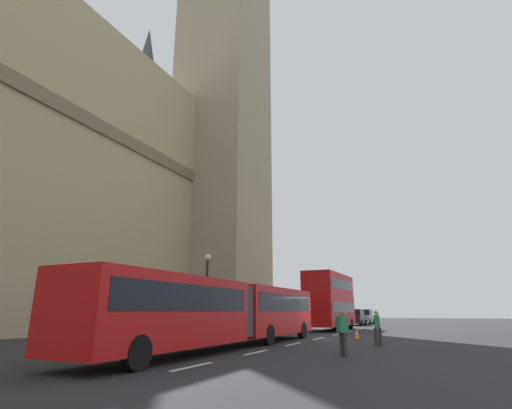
{
  "coord_description": "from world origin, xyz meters",
  "views": [
    {
      "loc": [
        -24.7,
        -7.14,
        1.65
      ],
      "look_at": [
        -1.15,
        3.85,
        8.85
      ],
      "focal_mm": 27.04,
      "sensor_mm": 36.0,
      "label": 1
    }
  ],
  "objects_px": {
    "clock_tower": "(226,14)",
    "street_lamp": "(207,288)",
    "traffic_cone_west": "(357,335)",
    "pedestrian_near_cones": "(343,331)",
    "pedestrian_by_kerb": "(377,327)",
    "sedan_trailing": "(365,317)",
    "double_decker_bus": "(330,299)",
    "articulated_bus": "(228,309)",
    "sedan_lead": "(356,317)",
    "traffic_cone_middle": "(357,333)"
  },
  "relations": [
    {
      "from": "clock_tower",
      "to": "street_lamp",
      "type": "bearing_deg",
      "value": -151.75
    },
    {
      "from": "traffic_cone_west",
      "to": "street_lamp",
      "type": "xyz_separation_m",
      "value": [
        -2.83,
        8.85,
        2.77
      ]
    },
    {
      "from": "pedestrian_near_cones",
      "to": "pedestrian_by_kerb",
      "type": "xyz_separation_m",
      "value": [
        5.09,
        -0.55,
        0.0
      ]
    },
    {
      "from": "traffic_cone_west",
      "to": "pedestrian_by_kerb",
      "type": "bearing_deg",
      "value": -155.75
    },
    {
      "from": "sedan_trailing",
      "to": "double_decker_bus",
      "type": "bearing_deg",
      "value": -179.52
    },
    {
      "from": "double_decker_bus",
      "to": "pedestrian_near_cones",
      "type": "distance_m",
      "value": 20.95
    },
    {
      "from": "articulated_bus",
      "to": "sedan_trailing",
      "type": "bearing_deg",
      "value": 0.24
    },
    {
      "from": "pedestrian_near_cones",
      "to": "pedestrian_by_kerb",
      "type": "distance_m",
      "value": 5.12
    },
    {
      "from": "street_lamp",
      "to": "double_decker_bus",
      "type": "bearing_deg",
      "value": -18.06
    },
    {
      "from": "street_lamp",
      "to": "pedestrian_by_kerb",
      "type": "xyz_separation_m",
      "value": [
        -1.19,
        -10.66,
        -2.14
      ]
    },
    {
      "from": "clock_tower",
      "to": "street_lamp",
      "type": "xyz_separation_m",
      "value": [
        -17.65,
        -9.49,
        -39.24
      ]
    },
    {
      "from": "articulated_bus",
      "to": "double_decker_bus",
      "type": "height_order",
      "value": "double_decker_bus"
    },
    {
      "from": "double_decker_bus",
      "to": "sedan_lead",
      "type": "xyz_separation_m",
      "value": [
        12.74,
        0.27,
        -1.79
      ]
    },
    {
      "from": "clock_tower",
      "to": "traffic_cone_middle",
      "type": "relative_size",
      "value": 138.95
    },
    {
      "from": "traffic_cone_west",
      "to": "double_decker_bus",
      "type": "bearing_deg",
      "value": 21.58
    },
    {
      "from": "sedan_lead",
      "to": "sedan_trailing",
      "type": "height_order",
      "value": "same"
    },
    {
      "from": "pedestrian_near_cones",
      "to": "traffic_cone_west",
      "type": "bearing_deg",
      "value": 7.87
    },
    {
      "from": "sedan_lead",
      "to": "traffic_cone_west",
      "type": "distance_m",
      "value": 24.19
    },
    {
      "from": "clock_tower",
      "to": "pedestrian_near_cones",
      "type": "xyz_separation_m",
      "value": [
        -23.94,
        -19.6,
        -41.38
      ]
    },
    {
      "from": "pedestrian_near_cones",
      "to": "sedan_lead",
      "type": "bearing_deg",
      "value": 10.15
    },
    {
      "from": "traffic_cone_middle",
      "to": "pedestrian_near_cones",
      "type": "height_order",
      "value": "pedestrian_near_cones"
    },
    {
      "from": "clock_tower",
      "to": "pedestrian_near_cones",
      "type": "height_order",
      "value": "clock_tower"
    },
    {
      "from": "sedan_trailing",
      "to": "pedestrian_by_kerb",
      "type": "xyz_separation_m",
      "value": [
        -33.27,
        -6.31,
        -0.0
      ]
    },
    {
      "from": "traffic_cone_west",
      "to": "sedan_trailing",
      "type": "bearing_deg",
      "value": 8.75
    },
    {
      "from": "traffic_cone_west",
      "to": "traffic_cone_middle",
      "type": "bearing_deg",
      "value": 11.14
    },
    {
      "from": "articulated_bus",
      "to": "pedestrian_by_kerb",
      "type": "bearing_deg",
      "value": -56.88
    },
    {
      "from": "articulated_bus",
      "to": "pedestrian_near_cones",
      "type": "relative_size",
      "value": 10.67
    },
    {
      "from": "sedan_lead",
      "to": "sedan_trailing",
      "type": "relative_size",
      "value": 1.0
    },
    {
      "from": "street_lamp",
      "to": "clock_tower",
      "type": "bearing_deg",
      "value": 28.25
    },
    {
      "from": "articulated_bus",
      "to": "sedan_trailing",
      "type": "height_order",
      "value": "articulated_bus"
    },
    {
      "from": "traffic_cone_west",
      "to": "pedestrian_near_cones",
      "type": "bearing_deg",
      "value": -172.13
    },
    {
      "from": "double_decker_bus",
      "to": "sedan_trailing",
      "type": "xyz_separation_m",
      "value": [
        18.26,
        0.15,
        -1.79
      ]
    },
    {
      "from": "clock_tower",
      "to": "pedestrian_by_kerb",
      "type": "relative_size",
      "value": 47.69
    },
    {
      "from": "traffic_cone_middle",
      "to": "street_lamp",
      "type": "relative_size",
      "value": 0.11
    },
    {
      "from": "clock_tower",
      "to": "street_lamp",
      "type": "relative_size",
      "value": 15.29
    },
    {
      "from": "traffic_cone_middle",
      "to": "pedestrian_by_kerb",
      "type": "xyz_separation_m",
      "value": [
        -5.98,
        -2.2,
        0.63
      ]
    },
    {
      "from": "sedan_lead",
      "to": "sedan_trailing",
      "type": "distance_m",
      "value": 5.52
    },
    {
      "from": "double_decker_bus",
      "to": "sedan_lead",
      "type": "distance_m",
      "value": 12.87
    },
    {
      "from": "pedestrian_near_cones",
      "to": "clock_tower",
      "type": "bearing_deg",
      "value": 39.3
    },
    {
      "from": "sedan_lead",
      "to": "pedestrian_by_kerb",
      "type": "xyz_separation_m",
      "value": [
        -27.75,
        -6.43,
        -0.0
      ]
    },
    {
      "from": "traffic_cone_west",
      "to": "pedestrian_by_kerb",
      "type": "xyz_separation_m",
      "value": [
        -4.02,
        -1.81,
        0.63
      ]
    },
    {
      "from": "traffic_cone_west",
      "to": "pedestrian_by_kerb",
      "type": "relative_size",
      "value": 0.34
    },
    {
      "from": "articulated_bus",
      "to": "pedestrian_near_cones",
      "type": "height_order",
      "value": "articulated_bus"
    },
    {
      "from": "sedan_trailing",
      "to": "street_lamp",
      "type": "relative_size",
      "value": 0.83
    },
    {
      "from": "pedestrian_near_cones",
      "to": "traffic_cone_middle",
      "type": "bearing_deg",
      "value": 8.45
    },
    {
      "from": "clock_tower",
      "to": "articulated_bus",
      "type": "bearing_deg",
      "value": -148.54
    },
    {
      "from": "clock_tower",
      "to": "traffic_cone_middle",
      "type": "distance_m",
      "value": 47.46
    },
    {
      "from": "clock_tower",
      "to": "pedestrian_by_kerb",
      "type": "distance_m",
      "value": 49.74
    },
    {
      "from": "traffic_cone_middle",
      "to": "pedestrian_by_kerb",
      "type": "relative_size",
      "value": 0.34
    },
    {
      "from": "street_lamp",
      "to": "pedestrian_near_cones",
      "type": "bearing_deg",
      "value": -121.87
    }
  ]
}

